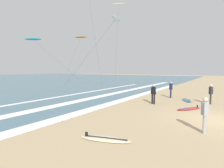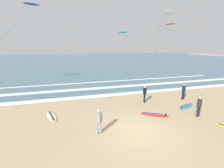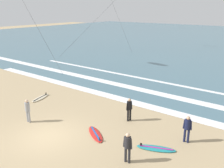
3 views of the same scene
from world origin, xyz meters
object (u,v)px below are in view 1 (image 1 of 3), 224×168
surfer_left_far (211,92)px  surfboard_near_water (189,109)px  kite_cyan_distant_low (33,39)px  surfboard_left_pile (105,139)px  kite_white_far_right (116,19)px  surfer_foreground_main (171,88)px  surfer_background_far (205,112)px  kite_orange_mid_center (81,37)px  surfer_mid_group (153,92)px  surfboard_right_spare (187,100)px  kite_yellow_far_left (118,4)px

surfer_left_far → surfboard_near_water: size_ratio=0.77×
kite_cyan_distant_low → surfboard_left_pile: bearing=-119.5°
kite_white_far_right → surfer_foreground_main: bearing=-113.6°
surfer_left_far → surfboard_near_water: surfer_left_far is taller
surfer_background_far → kite_white_far_right: bearing=43.8°
kite_white_far_right → kite_cyan_distant_low: bearing=92.4°
surfboard_near_water → kite_cyan_distant_low: (7.72, 28.97, 8.40)m
kite_orange_mid_center → kite_white_far_right: size_ratio=1.12×
surfer_mid_group → surfer_foreground_main: size_ratio=1.00×
surfer_background_far → kite_orange_mid_center: (26.36, 31.15, 10.01)m
surfboard_left_pile → kite_orange_mid_center: kite_orange_mid_center is taller
surfboard_right_spare → kite_white_far_right: size_ratio=0.22×
surfer_left_far → surfer_foreground_main: same height
surfer_foreground_main → surfer_background_far: (-9.29, -3.86, 0.00)m
surfer_background_far → kite_cyan_distant_low: size_ratio=0.18×
surfer_foreground_main → kite_white_far_right: 12.98m
surfboard_right_spare → kite_yellow_far_left: 29.68m
kite_orange_mid_center → kite_yellow_far_left: kite_yellow_far_left is taller
surfboard_left_pile → surfboard_right_spare: 11.34m
surfer_mid_group → surfer_left_far: same height
surfer_mid_group → surfboard_right_spare: 3.78m
surfer_mid_group → surfboard_left_pile: (-8.22, -0.98, -0.91)m
surfer_left_far → surfer_foreground_main: size_ratio=1.00×
surfer_foreground_main → surfboard_near_water: size_ratio=0.77×
surfer_background_far → kite_orange_mid_center: kite_orange_mid_center is taller
surfboard_near_water → kite_yellow_far_left: kite_yellow_far_left is taller
surfboard_right_spare → kite_white_far_right: 15.04m
kite_white_far_right → kite_yellow_far_left: bearing=29.2°
surfboard_left_pile → kite_white_far_right: kite_white_far_right is taller
kite_white_far_right → kite_cyan_distant_low: 17.86m
surfer_left_far → kite_yellow_far_left: bearing=47.1°
surfer_left_far → surfboard_right_spare: (0.60, 1.90, -0.91)m
surfboard_left_pile → kite_yellow_far_left: bearing=29.7°
surfboard_left_pile → kite_yellow_far_left: kite_yellow_far_left is taller
surfer_foreground_main → surfboard_near_water: surfer_foreground_main is taller
surfer_background_far → kite_yellow_far_left: 35.87m
surfboard_right_spare → surfer_background_far: bearing=-165.3°
surfer_mid_group → kite_yellow_far_left: (20.37, 15.36, 15.80)m
kite_yellow_far_left → kite_white_far_right: 15.91m
surfer_left_far → surfer_foreground_main: 3.92m
surfboard_near_water → kite_white_far_right: size_ratio=0.21×
surfer_mid_group → kite_cyan_distant_low: (7.16, 26.17, 7.49)m
surfer_foreground_main → kite_cyan_distant_low: 27.71m
kite_orange_mid_center → surfer_mid_group: bearing=-128.1°
surfer_foreground_main → surfboard_right_spare: 2.16m
surfboard_left_pile → kite_white_far_right: (16.11, 9.35, 9.75)m
surfboard_near_water → kite_cyan_distant_low: bearing=75.1°
surfer_foreground_main → surfboard_left_pile: surfer_foreground_main is taller
surfer_mid_group → surfer_background_far: same height
surfboard_right_spare → kite_yellow_far_left: (17.31, 17.38, 16.72)m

